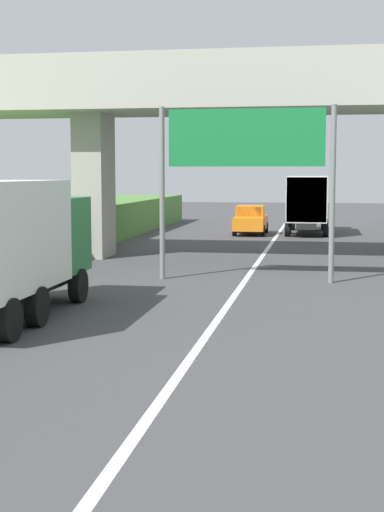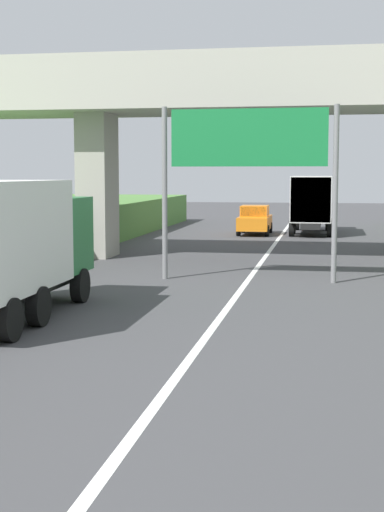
{
  "view_description": "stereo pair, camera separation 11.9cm",
  "coord_description": "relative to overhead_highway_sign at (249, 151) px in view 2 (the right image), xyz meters",
  "views": [
    {
      "loc": [
        2.46,
        6.29,
        3.62
      ],
      "look_at": [
        0.0,
        20.84,
        2.0
      ],
      "focal_mm": 53.2,
      "sensor_mm": 36.0,
      "label": 1
    },
    {
      "loc": [
        2.58,
        6.31,
        3.62
      ],
      "look_at": [
        0.0,
        20.84,
        2.0
      ],
      "focal_mm": 53.2,
      "sensor_mm": 36.0,
      "label": 2
    }
  ],
  "objects": [
    {
      "name": "car_orange",
      "position": [
        -1.58,
        19.35,
        -3.5
      ],
      "size": [
        1.86,
        4.1,
        1.72
      ],
      "color": "orange",
      "rests_on": "ground"
    },
    {
      "name": "truck_green",
      "position": [
        -5.16,
        -7.91,
        -2.42
      ],
      "size": [
        2.44,
        7.3,
        3.44
      ],
      "color": "black",
      "rests_on": "ground"
    },
    {
      "name": "overpass_bridge",
      "position": [
        0.0,
        6.32,
        2.0
      ],
      "size": [
        40.0,
        4.8,
        8.34
      ],
      "color": "#ADA89E",
      "rests_on": "ground"
    },
    {
      "name": "overhead_highway_sign",
      "position": [
        0.0,
        0.0,
        0.0
      ],
      "size": [
        5.88,
        0.18,
        5.84
      ],
      "color": "slate",
      "rests_on": "ground"
    },
    {
      "name": "truck_silver",
      "position": [
        1.71,
        20.62,
        -2.42
      ],
      "size": [
        2.44,
        7.3,
        3.44
      ],
      "color": "black",
      "rests_on": "ground"
    },
    {
      "name": "lane_centre_stripe",
      "position": [
        0.0,
        -1.26,
        -4.35
      ],
      "size": [
        0.2,
        100.63,
        0.01
      ],
      "primitive_type": "cube",
      "color": "white",
      "rests_on": "ground"
    }
  ]
}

